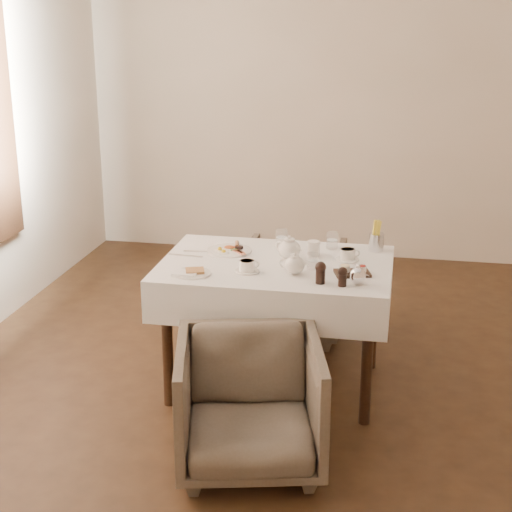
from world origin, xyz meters
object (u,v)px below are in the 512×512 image
at_px(armchair_near, 250,404).
at_px(teapot_centre, 289,247).
at_px(breakfast_plate, 230,250).
at_px(armchair_far, 293,289).
at_px(table, 276,282).

bearing_deg(armchair_near, teapot_centre, 73.60).
bearing_deg(breakfast_plate, teapot_centre, 1.07).
bearing_deg(armchair_far, armchair_near, 90.62).
bearing_deg(teapot_centre, armchair_far, 120.65).
bearing_deg(table, armchair_near, -88.97).
height_order(armchair_near, breakfast_plate, breakfast_plate).
relative_size(armchair_near, breakfast_plate, 2.71).
bearing_deg(armchair_near, table, 77.71).
distance_m(table, breakfast_plate, 0.36).
height_order(armchair_near, armchair_far, armchair_near).
bearing_deg(armchair_far, table, 90.48).
xyz_separation_m(armchair_far, breakfast_plate, (-0.29, -0.63, 0.46)).
relative_size(table, breakfast_plate, 4.94).
xyz_separation_m(table, armchair_far, (-0.01, 0.79, -0.33)).
xyz_separation_m(table, teapot_centre, (0.06, 0.07, 0.19)).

